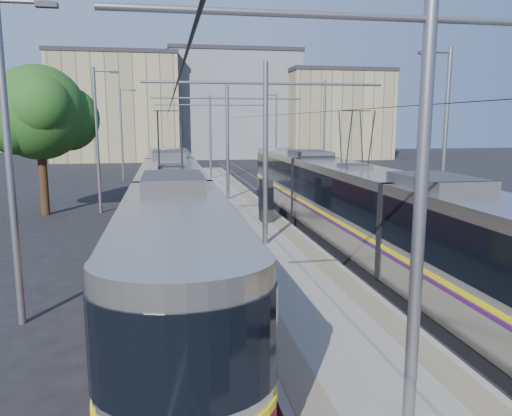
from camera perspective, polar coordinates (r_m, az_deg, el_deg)
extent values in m
plane|color=black|center=(12.58, 8.39, -14.04)|extent=(160.00, 160.00, 0.00)
cube|color=gray|center=(28.56, -2.47, -0.13)|extent=(4.00, 50.00, 0.30)
cube|color=gray|center=(28.38, -5.38, 0.09)|extent=(0.70, 50.00, 0.01)
cube|color=gray|center=(28.76, 0.39, 0.26)|extent=(0.70, 50.00, 0.01)
cube|color=gray|center=(28.34, -11.15, -0.66)|extent=(0.07, 70.00, 0.03)
cube|color=gray|center=(28.35, -8.25, -0.58)|extent=(0.07, 70.00, 0.03)
cube|color=gray|center=(29.11, 3.16, -0.22)|extent=(0.07, 70.00, 0.03)
cube|color=gray|center=(29.47, 5.88, -0.13)|extent=(0.07, 70.00, 0.03)
cube|color=black|center=(20.72, -9.48, -3.92)|extent=(2.30, 29.46, 0.40)
cube|color=#A5A197|center=(20.40, -9.60, 0.59)|extent=(2.40, 27.86, 2.90)
cube|color=black|center=(20.32, -9.64, 1.98)|extent=(2.43, 27.86, 1.30)
cube|color=yellow|center=(20.46, -9.57, -0.52)|extent=(2.43, 27.86, 0.12)
cube|color=#B40A25|center=(20.56, -9.53, -1.89)|extent=(2.42, 27.86, 1.10)
cube|color=#2D2D30|center=(20.21, -9.73, 5.07)|extent=(1.68, 3.00, 0.30)
cube|color=black|center=(20.76, 10.92, -3.94)|extent=(2.30, 30.83, 0.40)
cube|color=#A5A197|center=(20.44, 11.07, 0.56)|extent=(2.40, 29.23, 2.90)
cube|color=black|center=(20.37, 11.11, 1.95)|extent=(2.43, 29.23, 1.30)
cube|color=yellow|center=(20.50, 11.03, -0.54)|extent=(2.43, 29.23, 0.12)
cube|color=#3D1446|center=(20.53, 11.02, -0.96)|extent=(2.43, 29.23, 0.10)
cube|color=#2D2D30|center=(20.25, 11.21, 5.03)|extent=(1.68, 3.00, 0.30)
cylinder|color=slate|center=(7.95, 18.25, 0.18)|extent=(0.20, 0.20, 7.00)
cylinder|color=slate|center=(7.98, 19.34, 19.67)|extent=(9.20, 0.10, 0.10)
cylinder|color=slate|center=(19.30, 1.08, 6.03)|extent=(0.20, 0.20, 7.00)
cylinder|color=slate|center=(19.31, 1.11, 14.05)|extent=(9.20, 0.10, 0.10)
cylinder|color=slate|center=(31.14, -3.27, 7.44)|extent=(0.20, 0.20, 7.00)
cylinder|color=slate|center=(31.15, -3.32, 12.41)|extent=(9.20, 0.10, 0.10)
cylinder|color=slate|center=(43.07, -5.23, 8.06)|extent=(0.20, 0.20, 7.00)
cylinder|color=slate|center=(43.07, -5.29, 11.65)|extent=(9.20, 0.10, 0.10)
cylinder|color=black|center=(27.89, -10.03, 10.64)|extent=(0.02, 70.00, 0.02)
cylinder|color=black|center=(28.85, 4.68, 10.72)|extent=(0.02, 70.00, 0.02)
cylinder|color=slate|center=(13.46, -26.35, 4.26)|extent=(0.18, 0.18, 8.00)
cube|color=#2D2D30|center=(13.42, -22.82, 20.62)|extent=(0.50, 0.22, 0.12)
cylinder|color=slate|center=(29.14, -17.70, 7.23)|extent=(0.18, 0.18, 8.00)
cube|color=#2D2D30|center=(29.13, -15.88, 14.71)|extent=(0.50, 0.22, 0.12)
cylinder|color=slate|center=(45.05, -15.11, 8.09)|extent=(0.18, 0.18, 8.00)
cube|color=#2D2D30|center=(45.04, -13.89, 12.92)|extent=(0.50, 0.22, 0.12)
cylinder|color=slate|center=(22.02, 20.73, 6.39)|extent=(0.18, 0.18, 8.00)
cube|color=#2D2D30|center=(21.62, 18.74, 16.43)|extent=(0.50, 0.22, 0.12)
cylinder|color=slate|center=(36.67, 7.77, 8.03)|extent=(0.18, 0.18, 8.00)
cube|color=#2D2D30|center=(36.44, 6.21, 13.95)|extent=(0.50, 0.22, 0.12)
cylinder|color=slate|center=(52.13, 2.31, 8.60)|extent=(0.18, 0.18, 8.00)
cube|color=#2D2D30|center=(51.96, 1.12, 12.74)|extent=(0.50, 0.22, 0.12)
cube|color=black|center=(24.16, 1.14, 0.89)|extent=(0.54, 0.90, 2.06)
cube|color=black|center=(24.14, 1.14, 1.21)|extent=(0.58, 0.93, 1.07)
cylinder|color=#382314|center=(29.72, -23.08, 2.46)|extent=(0.46, 0.46, 3.36)
sphere|color=#134517|center=(29.53, -23.59, 9.96)|extent=(5.04, 5.04, 5.04)
sphere|color=#134517|center=(30.09, -20.82, 9.52)|extent=(3.57, 3.57, 3.57)
cube|color=gray|center=(71.18, -15.51, 10.79)|extent=(16.00, 12.00, 13.51)
cube|color=#262328|center=(71.69, -15.77, 16.39)|extent=(16.32, 12.24, 0.50)
cube|color=slate|center=(75.55, -2.83, 11.45)|extent=(18.00, 14.00, 14.59)
cube|color=#262328|center=(76.15, -2.88, 17.14)|extent=(18.36, 14.28, 0.50)
cube|color=gray|center=(72.87, 8.98, 10.30)|extent=(14.00, 10.00, 11.76)
cube|color=#262328|center=(73.20, 9.11, 15.10)|extent=(14.28, 10.20, 0.50)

